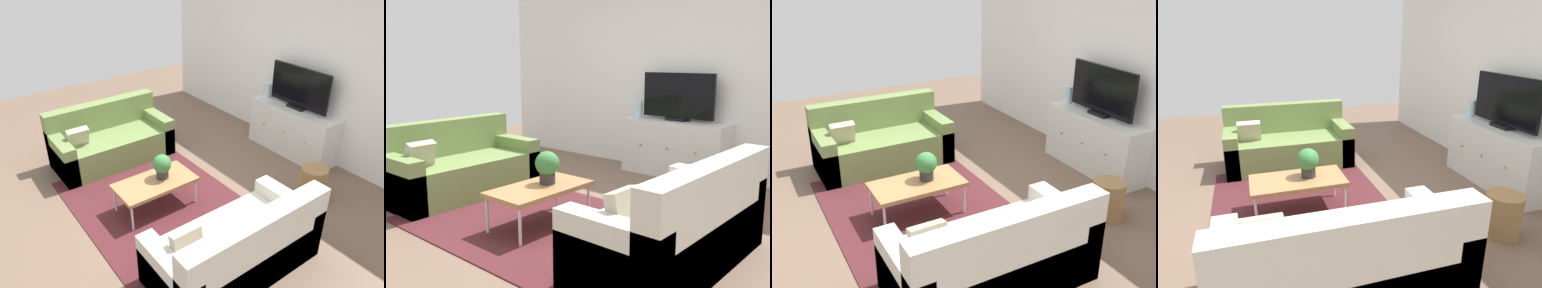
{
  "view_description": "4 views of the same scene",
  "coord_description": "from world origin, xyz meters",
  "views": [
    {
      "loc": [
        3.35,
        -2.09,
        2.94
      ],
      "look_at": [
        0.0,
        0.39,
        0.7
      ],
      "focal_mm": 35.09,
      "sensor_mm": 36.0,
      "label": 1
    },
    {
      "loc": [
        2.91,
        -2.97,
        1.56
      ],
      "look_at": [
        0.0,
        0.39,
        0.7
      ],
      "focal_mm": 41.62,
      "sensor_mm": 36.0,
      "label": 2
    },
    {
      "loc": [
        3.96,
        -1.76,
        2.59
      ],
      "look_at": [
        0.0,
        0.39,
        0.7
      ],
      "focal_mm": 41.9,
      "sensor_mm": 36.0,
      "label": 3
    },
    {
      "loc": [
        3.28,
        -0.65,
        1.84
      ],
      "look_at": [
        0.0,
        0.39,
        0.7
      ],
      "focal_mm": 31.68,
      "sensor_mm": 36.0,
      "label": 4
    }
  ],
  "objects": [
    {
      "name": "coffee_table",
      "position": [
        0.04,
        -0.2,
        0.36
      ],
      "size": [
        0.52,
        0.97,
        0.39
      ],
      "color": "#A37547",
      "rests_on": "ground_plane"
    },
    {
      "name": "glass_vase",
      "position": [
        -0.51,
        2.27,
        0.86
      ],
      "size": [
        0.11,
        0.11,
        0.23
      ],
      "primitive_type": "cylinder",
      "color": "silver",
      "rests_on": "tv_console"
    },
    {
      "name": "couch_right_side",
      "position": [
        1.43,
        -0.1,
        0.29
      ],
      "size": [
        0.82,
        1.72,
        0.85
      ],
      "color": "beige",
      "rests_on": "ground_plane"
    },
    {
      "name": "wall_back",
      "position": [
        0.0,
        2.55,
        1.35
      ],
      "size": [
        6.4,
        0.12,
        2.7
      ],
      "primitive_type": "cube",
      "color": "white",
      "rests_on": "ground_plane"
    },
    {
      "name": "ground_plane",
      "position": [
        0.0,
        0.0,
        0.0
      ],
      "size": [
        10.0,
        10.0,
        0.0
      ],
      "primitive_type": "plane",
      "color": "brown"
    },
    {
      "name": "flat_screen_tv",
      "position": [
        0.08,
        2.29,
        1.06
      ],
      "size": [
        1.01,
        0.16,
        0.63
      ],
      "color": "black",
      "rests_on": "tv_console"
    },
    {
      "name": "tv_console",
      "position": [
        0.08,
        2.27,
        0.37
      ],
      "size": [
        1.42,
        0.47,
        0.74
      ],
      "color": "silver",
      "rests_on": "ground_plane"
    },
    {
      "name": "wicker_basket",
      "position": [
        1.04,
        1.56,
        0.21
      ],
      "size": [
        0.34,
        0.34,
        0.42
      ],
      "primitive_type": "cylinder",
      "color": "#9E7547",
      "rests_on": "ground_plane"
    },
    {
      "name": "area_rug",
      "position": [
        0.0,
        -0.15,
        0.01
      ],
      "size": [
        2.5,
        1.9,
        0.01
      ],
      "primitive_type": "cube",
      "color": "#4C1E23",
      "rests_on": "ground_plane"
    },
    {
      "name": "potted_plant",
      "position": [
        0.02,
        -0.08,
        0.56
      ],
      "size": [
        0.23,
        0.23,
        0.31
      ],
      "color": "#2D2D2D",
      "rests_on": "coffee_table"
    },
    {
      "name": "couch_left_side",
      "position": [
        -1.43,
        -0.1,
        0.29
      ],
      "size": [
        0.82,
        1.72,
        0.85
      ],
      "color": "olive",
      "rests_on": "ground_plane"
    }
  ]
}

